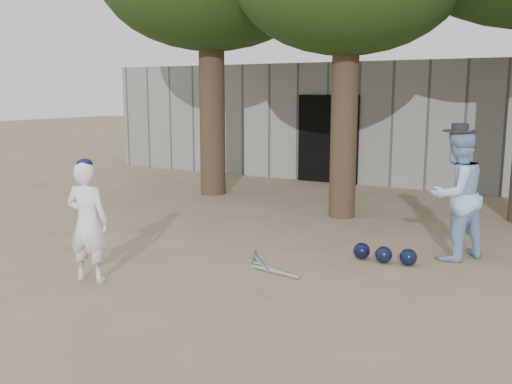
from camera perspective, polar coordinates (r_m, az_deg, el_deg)
The scene contains 6 objects.
ground at distance 7.40m, azimuth -7.97°, elevation -8.04°, with size 70.00×70.00×0.00m, color #937C5E.
boy_player at distance 7.17m, azimuth -16.50°, elevation -2.88°, with size 0.53×0.35×1.47m, color white.
spectator_blue at distance 8.21m, azimuth 19.35°, elevation -0.27°, with size 0.87×0.68×1.79m, color #9AC5EE.
back_building at distance 16.48m, azimuth 14.54°, elevation 6.99°, with size 16.00×5.24×3.00m.
helmet_row at distance 7.93m, azimuth 12.71°, elevation -6.08°, with size 0.87×0.28×0.23m.
bat_pile at distance 7.56m, azimuth 0.84°, elevation -7.32°, with size 1.08×0.78×0.06m.
Camera 1 is at (4.34, -5.55, 2.28)m, focal length 40.00 mm.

